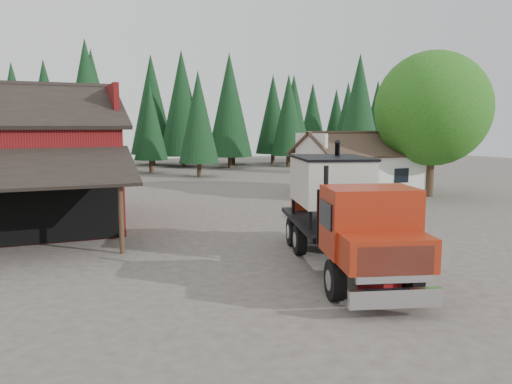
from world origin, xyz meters
name	(u,v)px	position (x,y,z in m)	size (l,w,h in m)	color
ground	(274,252)	(0.00, 0.00, 0.00)	(120.00, 120.00, 0.00)	#4F483E
farmhouse	(358,172)	(13.00, 13.00, 1.67)	(8.60, 6.42, 4.65)	silver
deciduous_tree	(433,113)	(17.01, 9.97, 5.91)	(8.00, 8.00, 10.20)	#382619
conifer_backdrop	(120,169)	(0.00, 42.00, 0.00)	(76.00, 16.00, 16.00)	#103216
near_pine_b	(198,117)	(6.00, 30.00, 5.89)	(3.96, 3.96, 10.40)	#382619
near_pine_c	(359,108)	(22.00, 26.00, 6.89)	(4.84, 4.84, 12.40)	#382619
near_pine_d	(87,101)	(-4.00, 34.00, 7.39)	(5.28, 5.28, 13.40)	#382619
feed_truck	(343,210)	(1.26, -2.97, 2.08)	(5.37, 10.18, 4.44)	black
silver_car	(372,205)	(8.00, 4.47, 0.76)	(2.53, 5.48, 1.52)	#AFB2B7
equip_box	(379,286)	(0.59, -6.00, 0.30)	(0.70, 1.10, 0.60)	maroon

